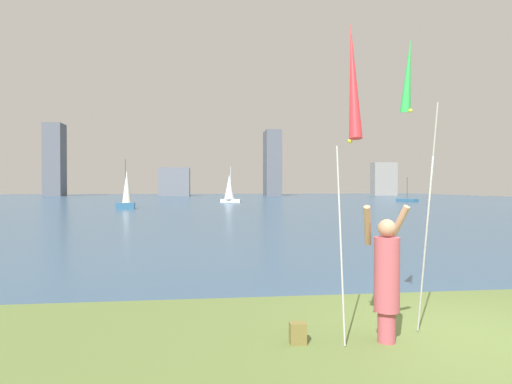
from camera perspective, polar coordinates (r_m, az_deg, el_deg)
The scene contains 12 objects.
ground at distance 56.63m, azimuth -3.03°, elevation -1.46°, with size 120.00×138.00×0.12m.
person at distance 6.11m, azimuth 17.00°, elevation -10.50°, with size 0.68×0.50×1.85m.
kite_flag_left at distance 5.55m, azimuth 12.75°, elevation 13.51°, with size 0.16×0.84×4.14m.
kite_flag_right at distance 6.98m, azimuth 19.73°, elevation 13.36°, with size 0.16×1.02×4.29m.
bag at distance 6.01m, azimuth 5.59°, elevation -18.23°, with size 0.22×0.16×0.28m.
sailboat_2 at distance 62.67m, azimuth 19.50°, elevation -1.02°, with size 2.16×3.24×3.42m.
sailboat_4 at distance 41.91m, azimuth -16.88°, elevation 0.07°, with size 1.71×0.88×4.68m.
sailboat_6 at distance 56.94m, azimuth -3.56°, elevation 0.40°, with size 2.77×1.62×4.71m.
skyline_tower_0 at distance 106.45m, azimuth -25.27°, elevation 3.90°, with size 3.92×4.54×16.26m.
skyline_tower_1 at distance 99.33m, azimuth -10.79°, elevation 1.34°, with size 6.83×5.34×6.39m.
skyline_tower_2 at distance 97.83m, azimuth 2.19°, elevation 3.83°, with size 3.46×6.32×14.80m.
skyline_tower_3 at distance 105.60m, azimuth 16.66°, elevation 1.66°, with size 5.53×3.02×7.77m.
Camera 1 is at (-3.67, -5.52, 2.09)m, focal length 30.01 mm.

